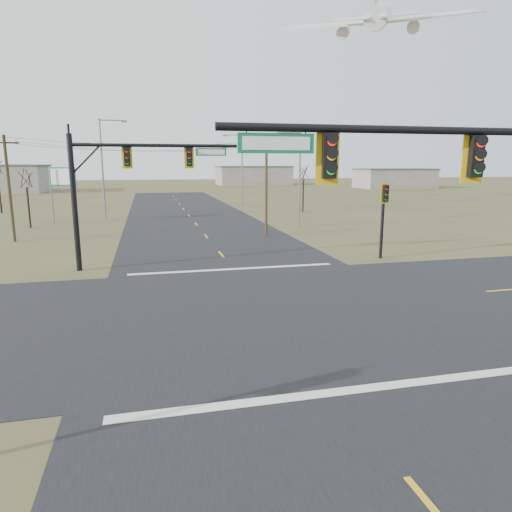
{
  "coord_description": "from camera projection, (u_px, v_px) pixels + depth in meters",
  "views": [
    {
      "loc": [
        -4.73,
        -18.02,
        6.1
      ],
      "look_at": [
        -0.2,
        1.0,
        2.11
      ],
      "focal_mm": 32.0,
      "sensor_mm": 36.0,
      "label": 1
    }
  ],
  "objects": [
    {
      "name": "utility_pole_far",
      "position": [
        9.0,
        187.0,
        35.27
      ],
      "size": [
        2.01,
        0.39,
        8.22
      ],
      "rotation": [
        0.0,
        0.0,
        0.13
      ],
      "color": "#48351F",
      "rests_on": "ground"
    },
    {
      "name": "streetlight_c",
      "position": [
        104.0,
        163.0,
        50.33
      ],
      "size": [
        3.04,
        0.39,
        10.88
      ],
      "rotation": [
        0.0,
        0.0,
        0.2
      ],
      "color": "slate",
      "rests_on": "ground"
    },
    {
      "name": "warehouse_mid",
      "position": [
        253.0,
        176.0,
        129.49
      ],
      "size": [
        20.0,
        12.0,
        5.0
      ],
      "primitive_type": "cube",
      "color": "#A0998E",
      "rests_on": "ground"
    },
    {
      "name": "mast_arm_far",
      "position": [
        125.0,
        173.0,
        25.93
      ],
      "size": [
        9.49,
        0.41,
        7.69
      ],
      "rotation": [
        0.0,
        0.0,
        -0.03
      ],
      "color": "black",
      "rests_on": "ground"
    },
    {
      "name": "bare_tree_c",
      "position": [
        304.0,
        171.0,
        57.24
      ],
      "size": [
        3.48,
        3.48,
        6.48
      ],
      "rotation": [
        0.0,
        0.0,
        0.33
      ],
      "color": "black",
      "rests_on": "ground"
    },
    {
      "name": "ground",
      "position": [
        266.0,
        309.0,
        19.47
      ],
      "size": [
        320.0,
        320.0,
        0.0
      ],
      "primitive_type": "plane",
      "color": "brown",
      "rests_on": "ground"
    },
    {
      "name": "road_ns",
      "position": [
        266.0,
        308.0,
        19.46
      ],
      "size": [
        14.0,
        160.0,
        0.02
      ],
      "primitive_type": "cube",
      "color": "black",
      "rests_on": "ground"
    },
    {
      "name": "warehouse_right",
      "position": [
        394.0,
        179.0,
        112.52
      ],
      "size": [
        18.0,
        10.0,
        4.5
      ],
      "primitive_type": "cube",
      "color": "#A0998E",
      "rests_on": "ground"
    },
    {
      "name": "pedestal_signal_ne",
      "position": [
        384.0,
        204.0,
        29.0
      ],
      "size": [
        0.57,
        0.51,
        4.93
      ],
      "rotation": [
        0.0,
        0.0,
        0.02
      ],
      "color": "black",
      "rests_on": "ground"
    },
    {
      "name": "streetlight_a",
      "position": [
        298.0,
        174.0,
        42.9
      ],
      "size": [
        2.53,
        0.39,
        9.03
      ],
      "rotation": [
        0.0,
        0.0,
        -0.38
      ],
      "color": "slate",
      "rests_on": "ground"
    },
    {
      "name": "stop_bar_near",
      "position": [
        336.0,
        392.0,
        12.31
      ],
      "size": [
        12.0,
        0.4,
        0.01
      ],
      "primitive_type": "cube",
      "color": "silver",
      "rests_on": "road_ns"
    },
    {
      "name": "road_ew",
      "position": [
        266.0,
        308.0,
        19.47
      ],
      "size": [
        160.0,
        14.0,
        0.02
      ],
      "primitive_type": "cube",
      "color": "black",
      "rests_on": "ground"
    },
    {
      "name": "stop_bar_far",
      "position": [
        234.0,
        269.0,
        26.61
      ],
      "size": [
        12.0,
        0.4,
        0.01
      ],
      "primitive_type": "cube",
      "color": "silver",
      "rests_on": "road_ns"
    },
    {
      "name": "highway_sign",
      "position": [
        63.0,
        183.0,
        46.55
      ],
      "size": [
        2.84,
        1.23,
        5.7
      ],
      "rotation": [
        0.0,
        0.0,
        -0.39
      ],
      "color": "slate",
      "rests_on": "ground"
    },
    {
      "name": "streetlight_b",
      "position": [
        241.0,
        166.0,
        64.1
      ],
      "size": [
        2.81,
        0.28,
        10.11
      ],
      "rotation": [
        0.0,
        0.0,
        -0.05
      ],
      "color": "slate",
      "rests_on": "ground"
    },
    {
      "name": "jet_airliner",
      "position": [
        378.0,
        17.0,
        80.64
      ],
      "size": [
        30.86,
        31.51,
        16.34
      ],
      "rotation": [
        0.0,
        -0.33,
        1.04
      ],
      "color": "white"
    },
    {
      "name": "bare_tree_a",
      "position": [
        26.0,
        177.0,
        42.94
      ],
      "size": [
        2.83,
        2.83,
        6.03
      ],
      "rotation": [
        0.0,
        0.0,
        -0.16
      ],
      "color": "black",
      "rests_on": "ground"
    },
    {
      "name": "mast_arm_near",
      "position": [
        486.0,
        189.0,
        11.89
      ],
      "size": [
        10.85,
        0.5,
        7.49
      ],
      "rotation": [
        0.0,
        0.0,
        -0.2
      ],
      "color": "black",
      "rests_on": "ground"
    },
    {
      "name": "utility_pole_near",
      "position": [
        266.0,
        186.0,
        38.12
      ],
      "size": [
        1.9,
        0.73,
        8.02
      ],
      "rotation": [
        0.0,
        0.0,
        -0.32
      ],
      "color": "#48351F",
      "rests_on": "ground"
    }
  ]
}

